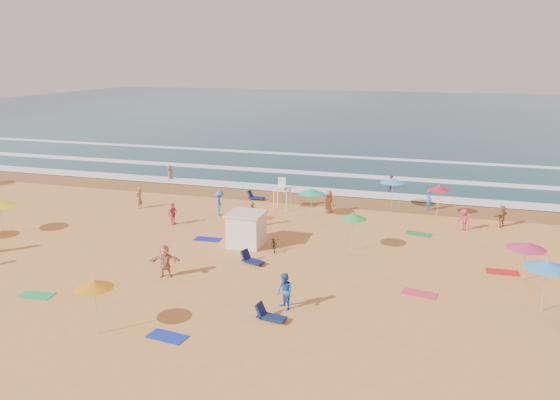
# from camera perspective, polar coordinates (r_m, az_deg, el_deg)

# --- Properties ---
(ground) EXTENTS (220.00, 220.00, 0.00)m
(ground) POSITION_cam_1_polar(r_m,az_deg,el_deg) (33.19, 1.49, -5.41)
(ground) COLOR gold
(ground) RESTS_ON ground
(ocean) EXTENTS (220.00, 140.00, 0.18)m
(ocean) POSITION_cam_1_polar(r_m,az_deg,el_deg) (114.89, 12.90, 8.77)
(ocean) COLOR #0C4756
(ocean) RESTS_ON ground
(wet_sand) EXTENTS (220.00, 220.00, 0.00)m
(wet_sand) POSITION_cam_1_polar(r_m,az_deg,el_deg) (44.81, 5.76, -0.07)
(wet_sand) COLOR olive
(wet_sand) RESTS_ON ground
(surf_foam) EXTENTS (200.00, 18.70, 0.05)m
(surf_foam) POSITION_cam_1_polar(r_m,az_deg,el_deg) (53.23, 7.64, 2.38)
(surf_foam) COLOR white
(surf_foam) RESTS_ON ground
(cabana) EXTENTS (2.00, 2.00, 2.00)m
(cabana) POSITION_cam_1_polar(r_m,az_deg,el_deg) (34.02, -3.53, -3.14)
(cabana) COLOR white
(cabana) RESTS_ON ground
(cabana_roof) EXTENTS (2.20, 2.20, 0.12)m
(cabana_roof) POSITION_cam_1_polar(r_m,az_deg,el_deg) (33.71, -3.56, -1.42)
(cabana_roof) COLOR silver
(cabana_roof) RESTS_ON cabana
(bicycle) EXTENTS (1.08, 1.70, 0.84)m
(bicycle) POSITION_cam_1_polar(r_m,az_deg,el_deg) (33.35, -0.63, -4.53)
(bicycle) COLOR black
(bicycle) RESTS_ON ground
(lifeguard_stand) EXTENTS (1.20, 1.20, 2.10)m
(lifeguard_stand) POSITION_cam_1_polar(r_m,az_deg,el_deg) (41.98, 0.22, 0.46)
(lifeguard_stand) COLOR white
(lifeguard_stand) RESTS_ON ground
(beach_umbrellas) EXTENTS (70.88, 25.90, 0.73)m
(beach_umbrellas) POSITION_cam_1_polar(r_m,az_deg,el_deg) (33.63, 7.47, -1.41)
(beach_umbrellas) COLOR green
(beach_umbrellas) RESTS_ON ground
(loungers) EXTENTS (51.35, 24.03, 0.34)m
(loungers) POSITION_cam_1_polar(r_m,az_deg,el_deg) (29.49, 11.73, -8.05)
(loungers) COLOR #0F184B
(loungers) RESTS_ON ground
(towels) EXTENTS (40.61, 21.01, 0.03)m
(towels) POSITION_cam_1_polar(r_m,az_deg,el_deg) (29.28, 5.69, -8.30)
(towels) COLOR #BA3C17
(towels) RESTS_ON ground
(beachgoers) EXTENTS (30.77, 26.61, 2.12)m
(beachgoers) POSITION_cam_1_polar(r_m,az_deg,el_deg) (36.94, -2.81, -1.96)
(beachgoers) COLOR #2A78C4
(beachgoers) RESTS_ON ground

